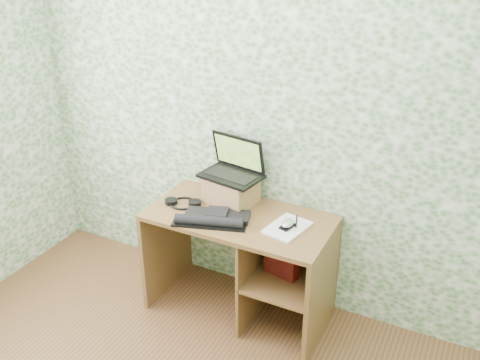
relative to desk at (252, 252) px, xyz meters
The scene contains 10 objects.
wall_back 0.87m from the desk, 105.57° to the left, with size 3.50×3.50×0.00m, color white.
desk is the anchor object (origin of this frame).
riser 0.43m from the desk, 151.44° to the left, with size 0.31×0.26×0.18m, color #A37A49.
laptop 0.58m from the desk, 143.44° to the left, with size 0.43×0.33×0.26m.
keyboard 0.39m from the desk, 139.83° to the right, with size 0.47×0.36×0.07m.
headphones 0.56m from the desk, behind, with size 0.24×0.22×0.03m.
notepad 0.38m from the desk, ahead, with size 0.20×0.29×0.01m, color silver.
mouse 0.40m from the desk, ahead, with size 0.07×0.11×0.04m, color silver.
pen 0.41m from the desk, ahead, with size 0.01×0.01×0.15m, color black.
red_box 0.23m from the desk, ahead, with size 0.23×0.07×0.27m, color maroon.
Camera 1 is at (1.34, -1.23, 2.47)m, focal length 40.00 mm.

